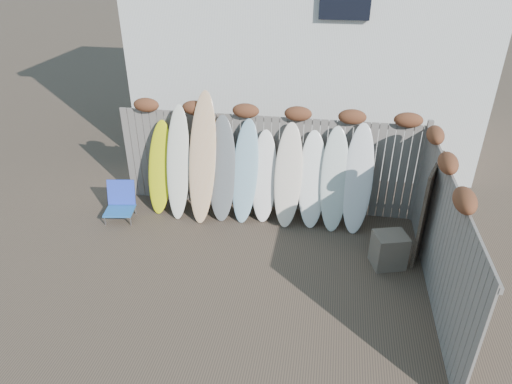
% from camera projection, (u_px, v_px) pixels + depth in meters
% --- Properties ---
extents(ground, '(80.00, 80.00, 0.00)m').
position_uv_depth(ground, '(244.00, 279.00, 7.62)').
color(ground, '#493A2D').
extents(back_fence, '(6.05, 0.28, 2.24)m').
position_uv_depth(back_fence, '(269.00, 155.00, 9.09)').
color(back_fence, slate).
rests_on(back_fence, ground).
extents(right_fence, '(0.28, 4.40, 2.24)m').
position_uv_depth(right_fence, '(442.00, 231.00, 6.83)').
color(right_fence, slate).
rests_on(right_fence, ground).
extents(house, '(8.50, 5.50, 6.33)m').
position_uv_depth(house, '(311.00, 18.00, 11.57)').
color(house, silver).
rests_on(house, ground).
extents(beach_chair, '(0.64, 0.67, 0.74)m').
position_uv_depth(beach_chair, '(120.00, 202.00, 9.17)').
color(beach_chair, '#2261AC').
rests_on(beach_chair, ground).
extents(wooden_crate, '(0.64, 0.58, 0.62)m').
position_uv_depth(wooden_crate, '(389.00, 250.00, 7.80)').
color(wooden_crate, '#726556').
rests_on(wooden_crate, ground).
extents(lattice_panel, '(0.44, 1.12, 1.76)m').
position_uv_depth(lattice_panel, '(427.00, 209.00, 7.87)').
color(lattice_panel, brown).
rests_on(lattice_panel, ground).
extents(surfboard_0, '(0.57, 0.71, 1.85)m').
position_uv_depth(surfboard_0, '(160.00, 168.00, 9.19)').
color(surfboard_0, yellow).
rests_on(surfboard_0, ground).
extents(surfboard_1, '(0.48, 0.78, 2.20)m').
position_uv_depth(surfboard_1, '(178.00, 163.00, 8.98)').
color(surfboard_1, silver).
rests_on(surfboard_1, ground).
extents(surfboard_2, '(0.58, 0.89, 2.49)m').
position_uv_depth(surfboard_2, '(202.00, 159.00, 8.82)').
color(surfboard_2, '#FFD092').
rests_on(surfboard_2, ground).
extents(surfboard_3, '(0.60, 0.76, 2.03)m').
position_uv_depth(surfboard_3, '(222.00, 169.00, 8.93)').
color(surfboard_3, '#5C5F61').
rests_on(surfboard_3, ground).
extents(surfboard_4, '(0.58, 0.76, 1.99)m').
position_uv_depth(surfboard_4, '(245.00, 172.00, 8.88)').
color(surfboard_4, '#92BDD0').
rests_on(surfboard_4, ground).
extents(surfboard_5, '(0.52, 0.66, 1.77)m').
position_uv_depth(surfboard_5, '(264.00, 177.00, 8.93)').
color(surfboard_5, white).
rests_on(surfboard_5, ground).
extents(surfboard_6, '(0.55, 0.72, 1.97)m').
position_uv_depth(surfboard_6, '(288.00, 176.00, 8.74)').
color(surfboard_6, white).
rests_on(surfboard_6, ground).
extents(surfboard_7, '(0.58, 0.70, 1.84)m').
position_uv_depth(surfboard_7, '(312.00, 180.00, 8.74)').
color(surfboard_7, white).
rests_on(surfboard_7, ground).
extents(surfboard_8, '(0.57, 0.73, 1.95)m').
position_uv_depth(surfboard_8, '(335.00, 180.00, 8.62)').
color(surfboard_8, silver).
rests_on(surfboard_8, ground).
extents(surfboard_9, '(0.57, 0.74, 2.04)m').
position_uv_depth(surfboard_9, '(358.00, 179.00, 8.55)').
color(surfboard_9, silver).
rests_on(surfboard_9, ground).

